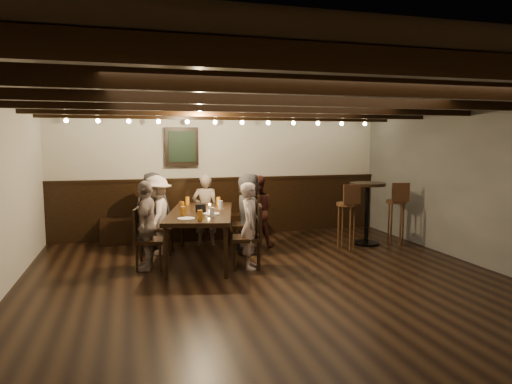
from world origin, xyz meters
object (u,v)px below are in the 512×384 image
object	(u,v)px
chair_right_far	(248,249)
person_bench_right	(256,211)
bar_stool_left	(347,225)
bar_stool_right	(396,221)
chair_left_far	(149,251)
chair_left_near	(159,237)
person_left_near	(157,215)
person_right_near	(249,214)
dining_table	(201,215)
person_bench_centre	(205,210)
person_bench_left	(153,210)
person_right_far	(250,226)
chair_right_near	(247,235)
person_left_far	(146,225)
high_top_table	(367,204)

from	to	relation	value
chair_right_far	person_bench_right	world-z (taller)	person_bench_right
bar_stool_left	bar_stool_right	xyz separation A→B (m)	(1.00, 0.05, 0.00)
chair_left_far	bar_stool_left	size ratio (longest dim) A/B	0.79
chair_left_near	person_left_near	xyz separation A→B (m)	(-0.03, 0.01, 0.37)
chair_right_far	person_right_near	distance (m)	0.98
chair_left_far	bar_stool_left	xyz separation A→B (m)	(3.33, 0.39, 0.15)
dining_table	chair_right_far	world-z (taller)	chair_right_far
dining_table	chair_left_near	bearing A→B (deg)	147.96
person_bench_centre	person_right_near	bearing A→B (deg)	141.34
person_left_near	dining_table	bearing A→B (deg)	59.04
chair_right_far	person_left_near	distance (m)	1.76
chair_left_near	bar_stool_right	xyz separation A→B (m)	(4.13, -0.44, 0.14)
person_bench_centre	person_right_near	size ratio (longest dim) A/B	0.96
chair_right_far	bar_stool_right	size ratio (longest dim) A/B	0.82
chair_right_far	person_bench_right	distance (m)	1.41
person_bench_left	person_right_far	size ratio (longest dim) A/B	1.05
person_bench_right	dining_table	bearing A→B (deg)	45.00
person_right_near	bar_stool_right	size ratio (longest dim) A/B	1.17
person_bench_centre	bar_stool_left	size ratio (longest dim) A/B	1.13
bar_stool_right	person_right_near	bearing A→B (deg)	-171.75
chair_left_far	person_left_near	xyz separation A→B (m)	(0.17, 0.88, 0.38)
person_bench_centre	chair_right_near	bearing A→B (deg)	140.22
person_left_far	bar_stool_left	xyz separation A→B (m)	(3.36, 0.38, -0.23)
person_right_near	bar_stool_left	size ratio (longest dim) A/B	1.17
person_right_near	person_bench_centre	bearing A→B (deg)	51.34
dining_table	person_left_far	world-z (taller)	person_left_far
chair_right_near	person_left_far	distance (m)	1.76
chair_left_near	bar_stool_right	bearing A→B (deg)	96.82
chair_left_near	person_right_near	size ratio (longest dim) A/B	0.68
person_right_near	person_right_far	world-z (taller)	person_right_near
person_left_near	high_top_table	world-z (taller)	person_left_near
bar_stool_left	bar_stool_right	distance (m)	1.00
person_left_near	person_bench_centre	bearing A→B (deg)	128.66
chair_left_near	chair_right_near	world-z (taller)	chair_right_near
person_bench_left	person_left_near	size ratio (longest dim) A/B	1.02
high_top_table	bar_stool_left	distance (m)	0.62
chair_left_near	person_bench_left	xyz separation A→B (m)	(-0.08, 0.48, 0.39)
chair_left_far	person_right_near	xyz separation A→B (m)	(1.63, 0.55, 0.39)
person_bench_right	bar_stool_right	size ratio (longest dim) A/B	1.12
person_bench_centre	person_left_near	xyz separation A→B (m)	(-0.86, -0.42, 0.01)
person_bench_right	person_bench_left	bearing A→B (deg)	-0.00
person_bench_right	person_left_near	world-z (taller)	person_left_near
chair_left_near	person_left_far	distance (m)	0.97
person_bench_centre	person_left_far	bearing A→B (deg)	63.43
person_bench_left	person_right_near	bearing A→B (deg)	164.74
person_bench_right	high_top_table	xyz separation A→B (m)	(1.95, -0.36, 0.10)
person_left_near	bar_stool_left	xyz separation A→B (m)	(3.16, -0.50, -0.23)
chair_left_far	person_bench_centre	world-z (taller)	person_bench_centre
person_left_near	chair_left_near	bearing A→B (deg)	90.00
chair_right_near	person_right_near	world-z (taller)	person_right_near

